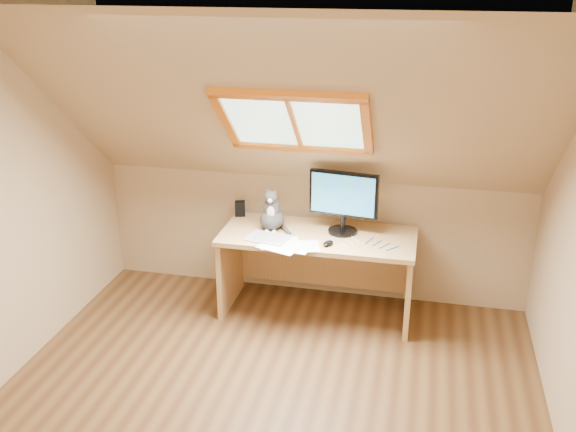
# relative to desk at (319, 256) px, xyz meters

# --- Properties ---
(ground) EXTENTS (3.50, 3.50, 0.00)m
(ground) POSITION_rel_desk_xyz_m (-0.11, -1.45, -0.47)
(ground) COLOR brown
(ground) RESTS_ON ground
(room_shell) EXTENTS (3.52, 3.52, 2.41)m
(room_shell) POSITION_rel_desk_xyz_m (-0.11, -1.54, 0.97)
(room_shell) COLOR tan
(room_shell) RESTS_ON ground
(desk) EXTENTS (1.49, 0.65, 0.68)m
(desk) POSITION_rel_desk_xyz_m (0.00, 0.00, 0.00)
(desk) COLOR tan
(desk) RESTS_ON ground
(monitor) EXTENTS (0.53, 0.22, 0.49)m
(monitor) POSITION_rel_desk_xyz_m (0.18, 0.00, 0.49)
(monitor) COLOR black
(monitor) RESTS_ON desk
(cat) EXTENTS (0.21, 0.25, 0.36)m
(cat) POSITION_rel_desk_xyz_m (-0.37, -0.04, 0.34)
(cat) COLOR #3A3634
(cat) RESTS_ON desk
(desk_speaker) EXTENTS (0.10, 0.10, 0.12)m
(desk_speaker) POSITION_rel_desk_xyz_m (-0.69, 0.18, 0.27)
(desk_speaker) COLOR black
(desk_speaker) RESTS_ON desk
(graphics_tablet) EXTENTS (0.34, 0.27, 0.01)m
(graphics_tablet) POSITION_rel_desk_xyz_m (-0.35, -0.24, 0.22)
(graphics_tablet) COLOR #B2B2B7
(graphics_tablet) RESTS_ON desk
(mouse) EXTENTS (0.10, 0.12, 0.03)m
(mouse) POSITION_rel_desk_xyz_m (0.11, -0.26, 0.23)
(mouse) COLOR black
(mouse) RESTS_ON desk
(papers) EXTENTS (0.35, 0.30, 0.01)m
(papers) POSITION_rel_desk_xyz_m (-0.16, -0.33, 0.22)
(papers) COLOR white
(papers) RESTS_ON desk
(cables) EXTENTS (0.51, 0.26, 0.01)m
(cables) POSITION_rel_desk_xyz_m (0.39, -0.18, 0.22)
(cables) COLOR silver
(cables) RESTS_ON desk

